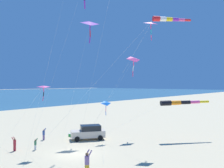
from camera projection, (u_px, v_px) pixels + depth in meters
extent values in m
plane|color=#C6B58C|center=(76.00, 153.00, 24.50)|extent=(600.00, 600.00, 0.00)
cube|color=beige|center=(88.00, 134.00, 30.70)|extent=(4.00, 4.57, 0.84)
cube|color=black|center=(91.00, 128.00, 30.78)|extent=(2.82, 3.05, 0.68)
cylinder|color=black|center=(77.00, 139.00, 29.45)|extent=(0.56, 0.67, 0.66)
cylinder|color=black|center=(76.00, 136.00, 31.25)|extent=(0.56, 0.67, 0.66)
cylinder|color=black|center=(100.00, 138.00, 30.14)|extent=(0.56, 0.67, 0.66)
cylinder|color=black|center=(98.00, 135.00, 31.94)|extent=(0.56, 0.67, 0.66)
cube|color=green|center=(71.00, 135.00, 32.41)|extent=(0.60, 0.40, 0.36)
cube|color=white|center=(71.00, 134.00, 32.41)|extent=(0.62, 0.42, 0.06)
cylinder|color=#8E6B9E|center=(87.00, 160.00, 18.73)|extent=(0.42, 0.42, 0.69)
sphere|color=brown|center=(87.00, 154.00, 18.73)|extent=(0.26, 0.26, 0.26)
cylinder|color=#8E6B9E|center=(87.00, 153.00, 18.97)|extent=(0.15, 0.43, 0.52)
cylinder|color=#8E6B9E|center=(90.00, 154.00, 18.72)|extent=(0.15, 0.43, 0.52)
cube|color=#B72833|center=(15.00, 148.00, 25.39)|extent=(0.28, 0.21, 0.64)
cylinder|color=#B72833|center=(15.00, 143.00, 25.39)|extent=(0.38, 0.38, 0.53)
sphere|color=#A37551|center=(15.00, 139.00, 25.39)|extent=(0.20, 0.20, 0.20)
cylinder|color=#B72833|center=(13.00, 139.00, 25.31)|extent=(0.33, 0.19, 0.40)
cylinder|color=#B72833|center=(15.00, 139.00, 25.56)|extent=(0.33, 0.19, 0.40)
cube|color=#8E6B9E|center=(44.00, 137.00, 30.41)|extent=(0.24, 0.28, 0.65)
cylinder|color=#335199|center=(44.00, 133.00, 30.41)|extent=(0.41, 0.41, 0.53)
sphere|color=tan|center=(44.00, 130.00, 30.41)|extent=(0.20, 0.20, 0.20)
cylinder|color=#335199|center=(45.00, 130.00, 30.57)|extent=(0.24, 0.32, 0.41)
cylinder|color=#335199|center=(45.00, 130.00, 30.32)|extent=(0.24, 0.32, 0.41)
cube|color=silver|center=(35.00, 148.00, 25.81)|extent=(0.19, 0.24, 0.54)
cylinder|color=#3D7F51|center=(35.00, 143.00, 25.81)|extent=(0.33, 0.33, 0.44)
sphere|color=brown|center=(35.00, 140.00, 25.81)|extent=(0.17, 0.17, 0.17)
cylinder|color=#3D7F51|center=(36.00, 140.00, 25.95)|extent=(0.18, 0.27, 0.34)
cylinder|color=#3D7F51|center=(36.00, 140.00, 25.74)|extent=(0.18, 0.27, 0.34)
cylinder|color=white|center=(97.00, 59.00, 26.75)|extent=(4.94, 1.22, 20.19)
cylinder|color=black|center=(166.00, 103.00, 30.31)|extent=(1.37, 1.47, 0.70)
cylinder|color=orange|center=(175.00, 103.00, 30.55)|extent=(1.30, 1.41, 0.61)
cylinder|color=black|center=(185.00, 102.00, 30.78)|extent=(1.23, 1.35, 0.51)
cylinder|color=#EF4C93|center=(195.00, 102.00, 31.02)|extent=(1.16, 1.29, 0.42)
cylinder|color=yellow|center=(204.00, 102.00, 31.25)|extent=(1.08, 1.23, 0.33)
cylinder|color=white|center=(130.00, 121.00, 31.53)|extent=(7.60, 3.02, 4.59)
pyramid|color=purple|center=(90.00, 23.00, 32.00)|extent=(1.96, 2.26, 0.87)
cylinder|color=black|center=(90.00, 23.00, 32.05)|extent=(1.31, 0.73, 0.95)
cylinder|color=purple|center=(90.00, 27.00, 32.03)|extent=(0.22, 0.22, 0.88)
cylinder|color=red|center=(90.00, 34.00, 32.00)|extent=(0.18, 0.14, 0.87)
cylinder|color=purple|center=(90.00, 40.00, 31.97)|extent=(0.24, 0.27, 0.88)
cylinder|color=white|center=(77.00, 80.00, 31.03)|extent=(1.20, 3.74, 15.40)
pyramid|color=blue|center=(106.00, 103.00, 29.62)|extent=(0.96, 1.23, 0.51)
cylinder|color=black|center=(106.00, 103.00, 29.65)|extent=(0.77, 0.28, 0.58)
cylinder|color=blue|center=(106.00, 106.00, 29.62)|extent=(0.14, 0.16, 0.49)
cylinder|color=#EF4C93|center=(106.00, 110.00, 29.61)|extent=(0.13, 0.11, 0.49)
cylinder|color=blue|center=(106.00, 113.00, 29.64)|extent=(0.09, 0.12, 0.49)
cylinder|color=white|center=(105.00, 129.00, 25.35)|extent=(5.64, 6.53, 4.75)
pyramid|color=#EF4C93|center=(134.00, 59.00, 32.84)|extent=(1.45, 1.92, 0.82)
cylinder|color=black|center=(134.00, 59.00, 32.89)|extent=(1.21, 0.37, 0.93)
cylinder|color=#EF4C93|center=(134.00, 63.00, 32.92)|extent=(0.19, 0.21, 0.78)
cylinder|color=white|center=(133.00, 68.00, 32.94)|extent=(0.25, 0.22, 0.78)
cylinder|color=#EF4C93|center=(133.00, 74.00, 32.97)|extent=(0.20, 0.19, 0.77)
cylinder|color=white|center=(110.00, 98.00, 32.71)|extent=(4.68, 4.51, 10.59)
cylinder|color=white|center=(50.00, 55.00, 24.35)|extent=(2.66, 3.93, 20.35)
pyramid|color=#EF4C93|center=(151.00, 23.00, 27.61)|extent=(1.51, 1.68, 0.40)
cylinder|color=black|center=(151.00, 24.00, 27.63)|extent=(1.07, 0.64, 0.35)
cylinder|color=#EF4C93|center=(151.00, 27.00, 27.61)|extent=(0.15, 0.17, 0.64)
cylinder|color=#1EB7C6|center=(151.00, 32.00, 27.63)|extent=(0.13, 0.19, 0.64)
cylinder|color=#EF4C93|center=(151.00, 38.00, 27.67)|extent=(0.14, 0.17, 0.64)
cylinder|color=white|center=(116.00, 85.00, 30.62)|extent=(9.99, 0.73, 14.25)
cylinder|color=purple|center=(85.00, 5.00, 28.26)|extent=(0.20, 0.27, 0.98)
cylinder|color=white|center=(58.00, 63.00, 26.15)|extent=(1.28, 6.51, 19.18)
cylinder|color=red|center=(156.00, 19.00, 22.98)|extent=(0.81, 0.84, 0.52)
cylinder|color=white|center=(163.00, 19.00, 23.11)|extent=(0.77, 0.81, 0.46)
cylinder|color=yellow|center=(169.00, 19.00, 23.25)|extent=(0.72, 0.77, 0.41)
cylinder|color=purple|center=(175.00, 20.00, 23.38)|extent=(0.68, 0.74, 0.35)
cylinder|color=#EF4C93|center=(181.00, 20.00, 23.51)|extent=(0.63, 0.70, 0.29)
cylinder|color=red|center=(187.00, 20.00, 23.65)|extent=(0.59, 0.67, 0.24)
cylinder|color=white|center=(90.00, 89.00, 23.36)|extent=(9.89, 7.34, 13.46)
pyramid|color=#EF4C93|center=(44.00, 86.00, 24.60)|extent=(0.99, 1.21, 0.25)
cylinder|color=black|center=(44.00, 87.00, 24.61)|extent=(0.89, 0.31, 0.20)
cylinder|color=#EF4C93|center=(44.00, 90.00, 24.61)|extent=(0.13, 0.11, 0.48)
cylinder|color=black|center=(44.00, 94.00, 24.61)|extent=(0.15, 0.12, 0.48)
cylinder|color=#EF4C93|center=(43.00, 99.00, 24.60)|extent=(0.10, 0.14, 0.48)
cylinder|color=white|center=(21.00, 118.00, 25.86)|extent=(5.95, 1.84, 6.89)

